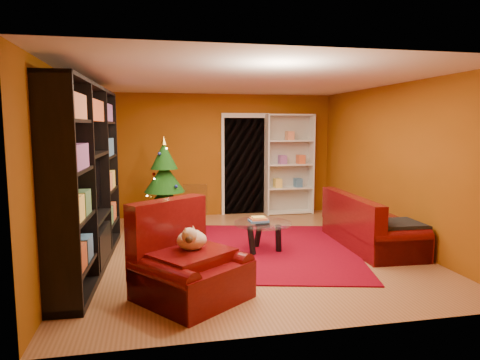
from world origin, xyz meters
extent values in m
cube|color=brown|center=(0.00, 0.00, -0.03)|extent=(5.00, 5.50, 0.05)
cube|color=silver|center=(0.00, 0.00, 2.62)|extent=(5.00, 5.50, 0.05)
cube|color=#88470D|center=(0.00, 2.77, 1.30)|extent=(5.00, 0.05, 2.60)
cube|color=#88470D|center=(-2.52, 0.00, 1.30)|extent=(0.05, 5.50, 2.60)
cube|color=#88470D|center=(2.52, 0.00, 1.30)|extent=(0.05, 5.50, 2.60)
cube|color=maroon|center=(0.36, -0.07, 0.01)|extent=(3.31, 3.64, 0.02)
cube|color=#25657C|center=(-1.60, 1.55, 0.15)|extent=(0.40, 0.40, 0.30)
cube|color=#1D511B|center=(-0.86, 1.52, 0.14)|extent=(0.33, 0.33, 0.28)
cube|color=#A42421|center=(-0.64, 2.59, 0.12)|extent=(0.25, 0.25, 0.24)
camera|label=1|loc=(-1.39, -6.35, 1.91)|focal=32.00mm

